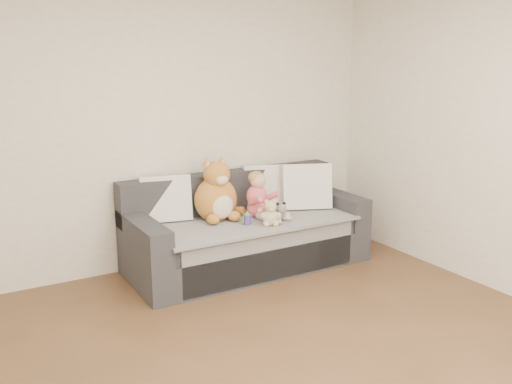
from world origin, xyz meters
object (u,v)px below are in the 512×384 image
Objects in this scene: plush_cat at (217,196)px; sippy_cup at (247,218)px; teddy_bear at (271,215)px; sofa at (246,234)px; toddler at (260,198)px.

plush_cat reaches higher than sippy_cup.
teddy_bear is at bearing -51.81° from plush_cat.
sofa is at bearing -15.12° from plush_cat.
teddy_bear is 2.01× the size of sippy_cup.
sippy_cup is (-0.21, -0.14, -0.12)m from toddler.
toddler reaches higher than teddy_bear.
plush_cat is 0.53m from teddy_bear.
plush_cat is at bearing 164.43° from sofa.
sofa is 3.63× the size of plush_cat.
sofa is at bearing 124.00° from teddy_bear.
teddy_bear is (0.32, -0.41, -0.13)m from plush_cat.
plush_cat is 2.54× the size of teddy_bear.
sofa is at bearing 63.97° from sippy_cup.
toddler is at bearing -33.77° from sofa.
sippy_cup is at bearing -165.87° from toddler.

